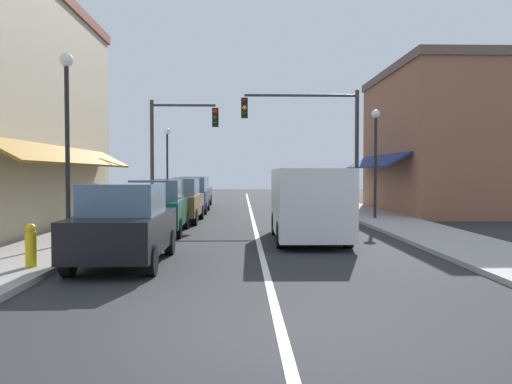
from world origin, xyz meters
The scene contains 17 objects.
ground_plane centered at (0.00, 18.00, 0.00)m, with size 80.00×80.00×0.00m, color #28282B.
sidewalk_left centered at (-5.50, 18.00, 0.06)m, with size 2.60×56.00×0.12m, color gray.
sidewalk_right centered at (5.50, 18.00, 0.06)m, with size 2.60×56.00×0.12m, color #A39E99.
lane_center_stripe centered at (0.00, 18.00, 0.00)m, with size 0.14×52.00×0.01m, color silver.
storefront_right_block centered at (9.31, 20.00, 3.59)m, with size 6.34×10.20×7.18m.
parked_car_nearest_left centered at (-3.04, 5.16, 0.88)m, with size 1.79×4.10×1.77m.
parked_car_second_left centered at (-3.24, 11.04, 0.88)m, with size 1.85×4.14×1.77m.
parked_car_third_left centered at (-3.04, 15.00, 0.88)m, with size 1.84×4.13×1.77m.
parked_car_far_left centered at (-3.05, 20.24, 0.88)m, with size 1.82×4.12×1.77m.
parked_car_distant_left centered at (-3.25, 25.00, 0.88)m, with size 1.85×4.13×1.77m.
van_in_lane centered at (1.47, 9.10, 1.15)m, with size 2.07×5.21×2.12m.
traffic_signal_mast_arm centered at (2.95, 17.65, 3.96)m, with size 5.39×0.50×5.77m.
traffic_signal_left_corner centered at (-3.71, 19.21, 3.65)m, with size 3.31×0.50×5.51m.
street_lamp_left_near centered at (-5.08, 7.70, 3.43)m, with size 0.36×0.36×5.14m.
street_lamp_right_mid centered at (5.08, 15.43, 3.13)m, with size 0.36×0.36×4.62m.
street_lamp_left_far centered at (-4.87, 24.99, 3.13)m, with size 0.36×0.36×4.62m.
fire_hydrant centered at (-4.71, 4.29, 0.55)m, with size 0.22×0.22×0.87m.
Camera 1 is at (-0.50, -6.34, 2.00)m, focal length 37.02 mm.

